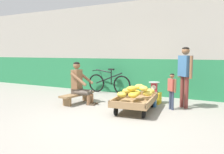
# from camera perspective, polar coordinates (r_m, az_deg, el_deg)

# --- Properties ---
(ground_plane) EXTENTS (80.00, 80.00, 0.00)m
(ground_plane) POSITION_cam_1_polar(r_m,az_deg,el_deg) (4.45, -1.23, -11.80)
(ground_plane) COLOR gray
(back_wall) EXTENTS (16.00, 0.30, 3.06)m
(back_wall) POSITION_cam_1_polar(r_m,az_deg,el_deg) (7.24, 11.04, 7.33)
(back_wall) COLOR #287F4C
(back_wall) RESTS_ON ground
(banana_cart) EXTENTS (0.99, 1.52, 0.36)m
(banana_cart) POSITION_cam_1_polar(r_m,az_deg,el_deg) (5.29, 6.12, -6.24)
(banana_cart) COLOR #99754C
(banana_cart) RESTS_ON ground
(banana_pile) EXTENTS (0.90, 1.06, 0.26)m
(banana_pile) POSITION_cam_1_polar(r_m,az_deg,el_deg) (5.34, 6.25, -3.71)
(banana_pile) COLOR gold
(banana_pile) RESTS_ON banana_cart
(low_bench) EXTENTS (0.43, 1.13, 0.27)m
(low_bench) POSITION_cam_1_polar(r_m,az_deg,el_deg) (6.14, -9.06, -4.91)
(low_bench) COLOR olive
(low_bench) RESTS_ON ground
(vendor_seated) EXTENTS (0.71, 0.52, 1.14)m
(vendor_seated) POSITION_cam_1_polar(r_m,az_deg,el_deg) (6.04, -8.40, -1.55)
(vendor_seated) COLOR brown
(vendor_seated) RESTS_ON ground
(plastic_crate) EXTENTS (0.36, 0.28, 0.30)m
(plastic_crate) POSITION_cam_1_polar(r_m,az_deg,el_deg) (6.18, 10.87, -5.35)
(plastic_crate) COLOR gold
(plastic_crate) RESTS_ON ground
(weighing_scale) EXTENTS (0.30, 0.30, 0.29)m
(weighing_scale) POSITION_cam_1_polar(r_m,az_deg,el_deg) (6.12, 10.93, -2.57)
(weighing_scale) COLOR #28282D
(weighing_scale) RESTS_ON plastic_crate
(bicycle_near_left) EXTENTS (1.66, 0.48, 0.86)m
(bicycle_near_left) POSITION_cam_1_polar(r_m,az_deg,el_deg) (7.54, -0.89, -1.59)
(bicycle_near_left) COLOR black
(bicycle_near_left) RESTS_ON ground
(customer_adult) EXTENTS (0.39, 0.36, 1.53)m
(customer_adult) POSITION_cam_1_polar(r_m,az_deg,el_deg) (5.76, 18.47, 1.67)
(customer_adult) COLOR brown
(customer_adult) RESTS_ON ground
(customer_child) EXTENTS (0.23, 0.21, 0.89)m
(customer_child) POSITION_cam_1_polar(r_m,az_deg,el_deg) (5.52, 15.31, -2.63)
(customer_child) COLOR #38425B
(customer_child) RESTS_ON ground
(shopping_bag) EXTENTS (0.18, 0.12, 0.24)m
(shopping_bag) POSITION_cam_1_polar(r_m,az_deg,el_deg) (5.80, 10.50, -6.41)
(shopping_bag) COLOR #3370B7
(shopping_bag) RESTS_ON ground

